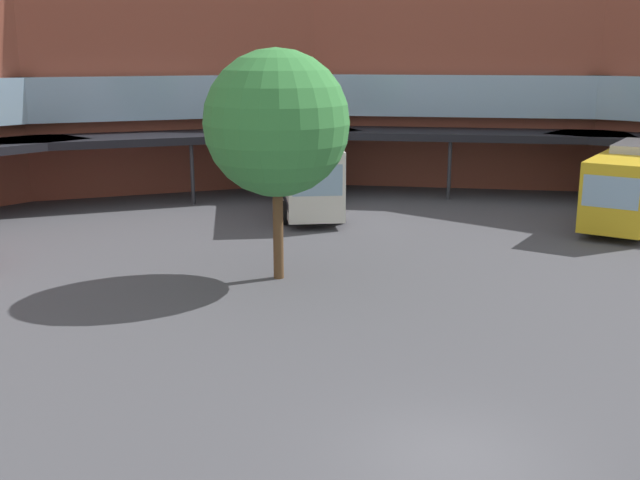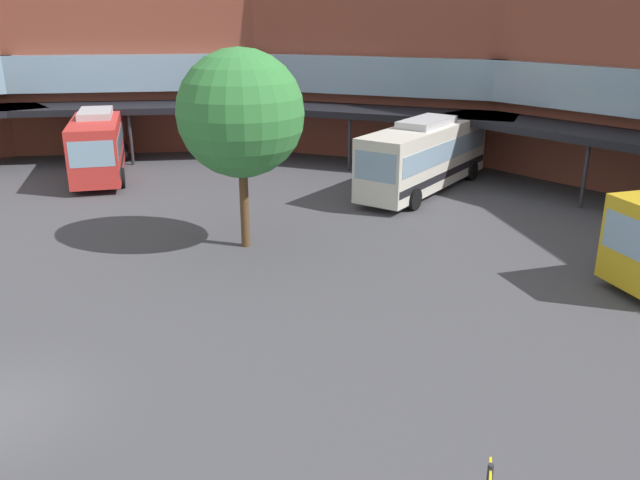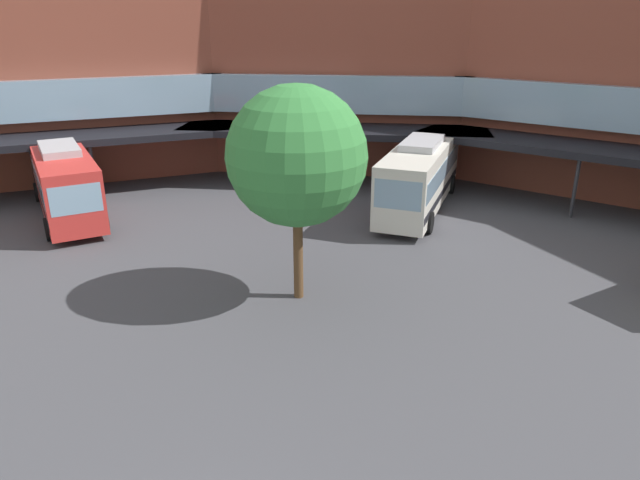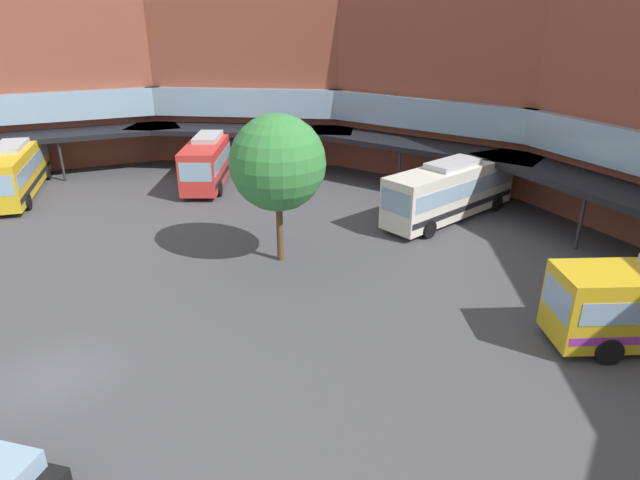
# 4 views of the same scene
# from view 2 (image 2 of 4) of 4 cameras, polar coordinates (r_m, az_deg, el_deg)

# --- Properties ---
(station_building) EXTENTS (76.16, 39.17, 13.41)m
(station_building) POSITION_cam_2_polar(r_m,az_deg,el_deg) (32.27, 9.17, 14.22)
(station_building) COLOR brown
(station_building) RESTS_ON ground
(bus_0) EXTENTS (3.01, 10.76, 3.88)m
(bus_0) POSITION_cam_2_polar(r_m,az_deg,el_deg) (35.61, 9.15, 7.36)
(bus_0) COLOR silver
(bus_0) RESTS_ON ground
(bus_2) EXTENTS (9.45, 8.56, 3.81)m
(bus_2) POSITION_cam_2_polar(r_m,az_deg,el_deg) (40.81, -18.76, 8.07)
(bus_2) COLOR red
(bus_2) RESTS_ON ground
(plaza_tree) EXTENTS (5.00, 5.00, 7.98)m
(plaza_tree) POSITION_cam_2_polar(r_m,az_deg,el_deg) (26.00, -6.93, 10.89)
(plaza_tree) COLOR brown
(plaza_tree) RESTS_ON ground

